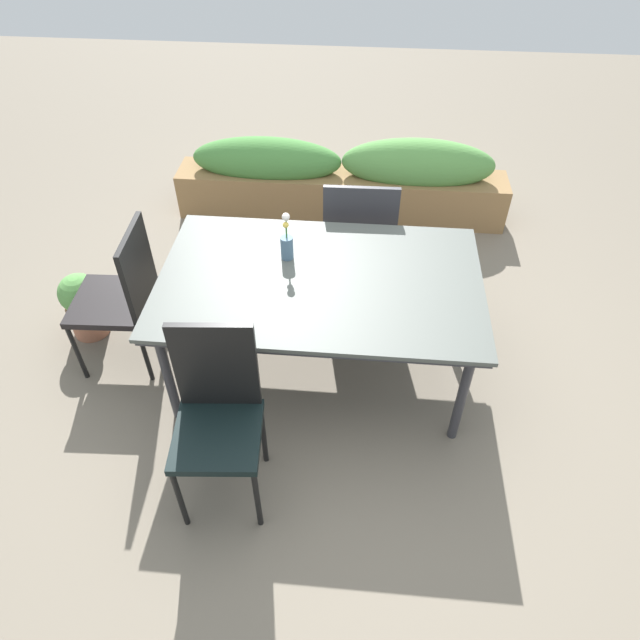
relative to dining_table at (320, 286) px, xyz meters
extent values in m
plane|color=#756B5B|center=(0.04, -0.09, -0.66)|extent=(12.00, 12.00, 0.00)
cube|color=#4C514C|center=(0.00, 0.00, 0.04)|extent=(1.75, 1.09, 0.02)
cube|color=#333338|center=(0.00, 0.00, 0.01)|extent=(1.72, 1.07, 0.02)
cylinder|color=#333338|center=(-0.78, -0.45, -0.32)|extent=(0.05, 0.05, 0.68)
cylinder|color=#333338|center=(0.78, -0.45, -0.32)|extent=(0.05, 0.05, 0.68)
cylinder|color=#333338|center=(-0.78, 0.45, -0.32)|extent=(0.05, 0.05, 0.68)
cylinder|color=#333338|center=(0.78, 0.45, -0.32)|extent=(0.05, 0.05, 0.68)
cube|color=black|center=(-1.22, 0.00, -0.21)|extent=(0.46, 0.46, 0.04)
cube|color=black|center=(-1.02, 0.01, 0.04)|extent=(0.05, 0.42, 0.48)
cylinder|color=black|center=(-1.42, -0.21, -0.44)|extent=(0.03, 0.03, 0.43)
cylinder|color=black|center=(-1.43, 0.19, -0.44)|extent=(0.03, 0.03, 0.43)
cylinder|color=black|center=(-1.01, -0.19, -0.44)|extent=(0.03, 0.03, 0.43)
cylinder|color=black|center=(-1.03, 0.21, -0.44)|extent=(0.03, 0.03, 0.43)
cube|color=black|center=(-0.39, -0.89, -0.18)|extent=(0.43, 0.43, 0.04)
cube|color=black|center=(-0.41, -0.71, 0.09)|extent=(0.38, 0.06, 0.52)
cylinder|color=black|center=(-0.20, -1.06, -0.42)|extent=(0.03, 0.03, 0.46)
cylinder|color=black|center=(-0.56, -1.09, -0.42)|extent=(0.03, 0.03, 0.46)
cylinder|color=black|center=(-0.23, -0.70, -0.42)|extent=(0.03, 0.03, 0.46)
cylinder|color=black|center=(-0.59, -0.73, -0.42)|extent=(0.03, 0.03, 0.46)
cube|color=#3C383F|center=(0.19, 0.89, -0.22)|extent=(0.50, 0.50, 0.04)
cube|color=#2D2D33|center=(0.20, 0.66, 0.01)|extent=(0.47, 0.04, 0.44)
cylinder|color=#2D2D33|center=(-0.04, 1.12, -0.44)|extent=(0.03, 0.03, 0.43)
cylinder|color=#2D2D33|center=(0.41, 1.13, -0.44)|extent=(0.03, 0.03, 0.43)
cylinder|color=#2D2D33|center=(-0.03, 0.66, -0.44)|extent=(0.03, 0.03, 0.43)
cylinder|color=#2D2D33|center=(0.42, 0.67, -0.44)|extent=(0.03, 0.03, 0.43)
cylinder|color=slate|center=(-0.20, 0.17, 0.12)|extent=(0.07, 0.07, 0.14)
cylinder|color=#387233|center=(-0.20, 0.17, 0.23)|extent=(0.01, 0.01, 0.17)
sphere|color=white|center=(-0.20, 0.17, 0.32)|extent=(0.04, 0.04, 0.04)
cylinder|color=#387233|center=(-0.20, 0.16, 0.21)|extent=(0.01, 0.01, 0.13)
sphere|color=#EFCC4C|center=(-0.20, 0.16, 0.27)|extent=(0.03, 0.03, 0.03)
cylinder|color=#387233|center=(-0.20, 0.18, 0.23)|extent=(0.01, 0.01, 0.16)
sphere|color=#EFCC4C|center=(-0.20, 0.18, 0.30)|extent=(0.03, 0.03, 0.03)
cube|color=olive|center=(0.02, 1.73, -0.47)|extent=(2.65, 0.37, 0.37)
ellipsoid|color=#47843D|center=(-0.58, 1.73, -0.19)|extent=(1.19, 0.33, 0.36)
ellipsoid|color=#569347|center=(0.61, 1.73, -0.17)|extent=(1.19, 0.33, 0.40)
cylinder|color=#9E6047|center=(-1.53, 0.18, -0.54)|extent=(0.23, 0.23, 0.23)
sphere|color=#569347|center=(-1.53, 0.18, -0.33)|extent=(0.25, 0.25, 0.25)
camera|label=1|loc=(0.21, -2.38, 2.01)|focal=32.07mm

